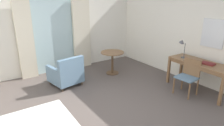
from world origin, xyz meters
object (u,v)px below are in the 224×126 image
writing_desk (200,65)px  armchair_by_window (66,74)px  desk_lamp (182,45)px  round_cafe_table (112,57)px  closed_book (208,63)px  desk_chair (189,75)px

writing_desk → armchair_by_window: 3.45m
desk_lamp → armchair_by_window: (-2.60, 1.63, -0.76)m
writing_desk → round_cafe_table: size_ratio=2.20×
closed_book → round_cafe_table: closed_book is taller
desk_chair → round_cafe_table: (-0.75, 2.17, 0.02)m
closed_book → armchair_by_window: armchair_by_window is taller
armchair_by_window → round_cafe_table: armchair_by_window is taller
writing_desk → closed_book: bearing=-94.0°
desk_lamp → closed_book: 0.80m
desk_lamp → round_cafe_table: 2.06m
desk_lamp → armchair_by_window: size_ratio=0.56×
desk_chair → round_cafe_table: size_ratio=1.23×
writing_desk → desk_chair: 0.42m
closed_book → armchair_by_window: bearing=130.2°
desk_chair → desk_lamp: desk_lamp is taller
desk_chair → armchair_by_window: (-2.27, 2.14, -0.17)m
round_cafe_table → desk_chair: bearing=-70.8°
desk_lamp → round_cafe_table: size_ratio=0.69×
writing_desk → desk_lamp: (-0.04, 0.55, 0.43)m
closed_book → writing_desk: bearing=78.2°
writing_desk → desk_lamp: bearing=94.6°
desk_lamp → round_cafe_table: bearing=123.4°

